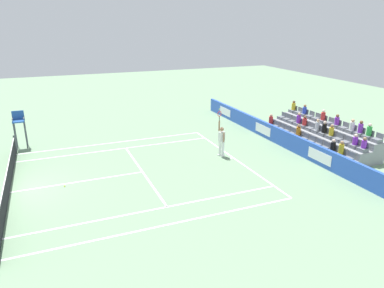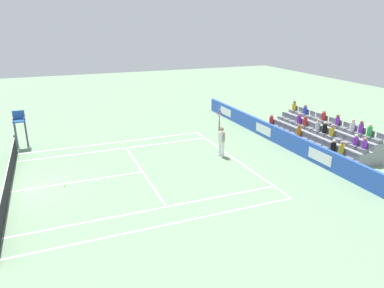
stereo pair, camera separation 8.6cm
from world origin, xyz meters
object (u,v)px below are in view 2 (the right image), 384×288
Objects in this scene: tennis_net at (8,183)px; loose_tennis_ball at (64,186)px; tennis_player at (222,140)px; umpire_chair at (20,124)px.

tennis_net is 176.03× the size of loose_tennis_ball.
tennis_net is at bearing 92.96° from tennis_player.
tennis_player is 9.03m from loose_tennis_ball.
tennis_player is 12.65m from umpire_chair.
loose_tennis_ball is at bearing -163.56° from umpire_chair.
loose_tennis_ball is at bearing 95.87° from tennis_player.
umpire_chair reaches higher than loose_tennis_ball.
umpire_chair is (6.76, -0.34, 1.03)m from tennis_net.
umpire_chair is 7.54m from loose_tennis_ball.
tennis_player reaches higher than umpire_chair.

